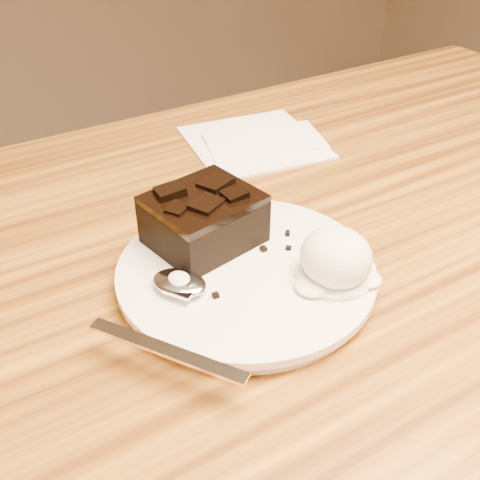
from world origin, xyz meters
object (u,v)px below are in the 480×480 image
plate (246,275)px  ice_cream_scoop (336,257)px  napkin (254,141)px  spoon (180,284)px  brownie (204,222)px

plate → ice_cream_scoop: size_ratio=3.60×
plate → napkin: 0.27m
ice_cream_scoop → napkin: 0.30m
spoon → napkin: bearing=13.4°
plate → ice_cream_scoop: bearing=-41.7°
ice_cream_scoop → plate: bearing=138.3°
spoon → brownie: bearing=11.7°
plate → brownie: 0.06m
ice_cream_scoop → spoon: 0.13m
plate → brownie: bearing=104.0°
plate → brownie: size_ratio=2.48×
brownie → ice_cream_scoop: bearing=-55.8°
brownie → spoon: (-0.05, -0.05, -0.02)m
brownie → spoon: 0.07m
brownie → ice_cream_scoop: ice_cream_scoop is taller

